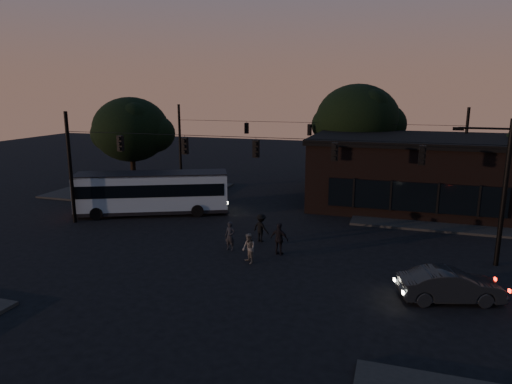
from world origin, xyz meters
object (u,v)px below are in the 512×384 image
(pedestrian_b, at_px, (249,248))
(pedestrian_d, at_px, (261,228))
(building, at_px, (413,171))
(pedestrian_a, at_px, (230,236))
(pedestrian_c, at_px, (279,239))
(bus, at_px, (152,191))
(car, at_px, (450,285))

(pedestrian_b, height_order, pedestrian_d, pedestrian_d)
(building, distance_m, pedestrian_d, 14.92)
(pedestrian_d, bearing_deg, pedestrian_b, 121.37)
(pedestrian_a, xyz_separation_m, pedestrian_c, (2.84, 0.11, 0.08))
(pedestrian_b, distance_m, pedestrian_d, 3.55)
(building, distance_m, pedestrian_a, 17.22)
(bus, distance_m, pedestrian_a, 9.87)
(pedestrian_d, bearing_deg, pedestrian_a, 82.85)
(bus, distance_m, pedestrian_c, 12.25)
(pedestrian_a, distance_m, pedestrian_c, 2.84)
(bus, bearing_deg, pedestrian_c, -50.48)
(pedestrian_c, distance_m, pedestrian_d, 2.46)
(building, relative_size, pedestrian_c, 8.55)
(car, distance_m, pedestrian_c, 8.98)
(building, relative_size, bus, 1.41)
(pedestrian_c, bearing_deg, building, -104.37)
(bus, xyz_separation_m, pedestrian_a, (8.11, -5.55, -0.89))
(pedestrian_a, xyz_separation_m, pedestrian_d, (1.22, 1.96, 0.03))
(bus, relative_size, pedestrian_d, 6.43)
(car, relative_size, pedestrian_c, 2.37)
(bus, relative_size, car, 2.55)
(bus, height_order, pedestrian_c, bus)
(pedestrian_a, height_order, pedestrian_c, pedestrian_c)
(car, height_order, pedestrian_a, pedestrian_a)
(pedestrian_d, bearing_deg, building, -101.16)
(pedestrian_b, relative_size, pedestrian_d, 0.94)
(building, relative_size, car, 3.61)
(building, height_order, pedestrian_d, building)
(car, xyz_separation_m, pedestrian_d, (-9.99, 5.09, 0.14))
(pedestrian_a, relative_size, pedestrian_b, 1.04)
(pedestrian_c, bearing_deg, bus, -13.79)
(pedestrian_a, distance_m, pedestrian_b, 2.26)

